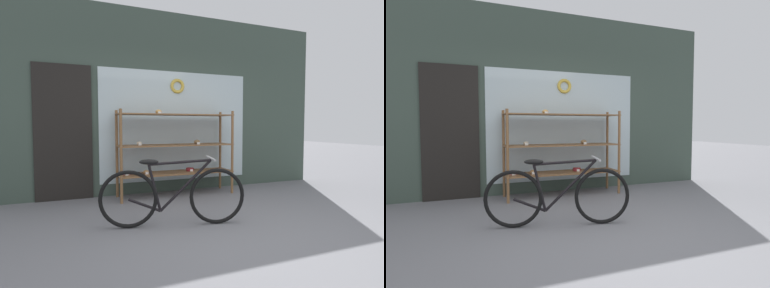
# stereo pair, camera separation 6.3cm
# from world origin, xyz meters

# --- Properties ---
(ground_plane) EXTENTS (30.00, 30.00, 0.00)m
(ground_plane) POSITION_xyz_m (0.00, 0.00, 0.00)
(ground_plane) COLOR slate
(storefront_facade) EXTENTS (6.13, 0.13, 3.11)m
(storefront_facade) POSITION_xyz_m (-0.04, 2.42, 1.52)
(storefront_facade) COLOR #3D4C42
(storefront_facade) RESTS_ON ground_plane
(display_case) EXTENTS (1.91, 0.49, 1.42)m
(display_case) POSITION_xyz_m (0.05, 2.04, 0.82)
(display_case) COLOR brown
(display_case) RESTS_ON ground_plane
(bicycle) EXTENTS (1.65, 0.54, 0.79)m
(bicycle) POSITION_xyz_m (-0.47, 0.59, 0.35)
(bicycle) COLOR black
(bicycle) RESTS_ON ground_plane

